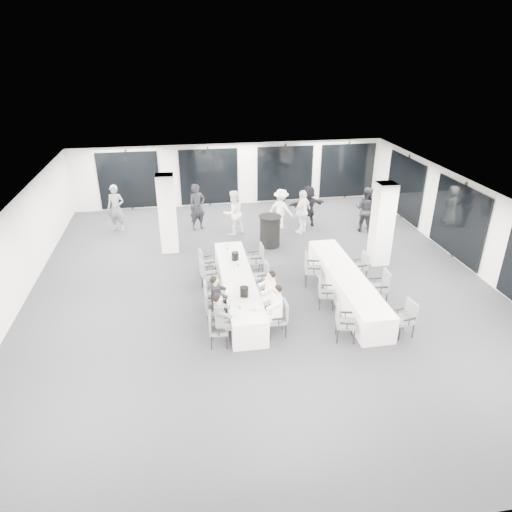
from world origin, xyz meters
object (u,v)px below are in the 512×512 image
(chair_main_left_far, at_px, (205,262))
(chair_side_left_far, at_px, (311,267))
(chair_side_left_mid, at_px, (324,291))
(standing_guest_c, at_px, (281,206))
(chair_main_right_near, at_px, (280,316))
(chair_side_left_near, at_px, (343,320))
(chair_main_left_near, at_px, (216,327))
(chair_side_right_mid, at_px, (381,285))
(chair_main_right_second, at_px, (273,302))
(ice_bucket_far, at_px, (235,256))
(chair_side_right_far, at_px, (361,264))
(standing_guest_f, at_px, (308,203))
(chair_main_right_far, at_px, (257,257))
(ice_bucket_near, at_px, (244,292))
(standing_guest_b, at_px, (233,210))
(banquet_table_side, at_px, (346,285))
(chair_main_left_second, at_px, (212,306))
(banquet_table_main, at_px, (238,288))
(standing_guest_h, at_px, (366,207))
(cocktail_table, at_px, (270,231))
(chair_main_left_mid, at_px, (210,294))
(chair_main_right_fourth, at_px, (263,274))
(standing_guest_d, at_px, (303,209))
(standing_guest_g, at_px, (116,205))
(standing_guest_a, at_px, (197,204))
(chair_side_right_near, at_px, (406,316))
(chair_main_right_mid, at_px, (268,287))
(chair_main_left_fourth, at_px, (207,273))

(chair_main_left_far, xyz_separation_m, chair_side_left_far, (3.16, -1.03, 0.06))
(chair_side_left_mid, relative_size, standing_guest_c, 0.48)
(chair_main_right_near, distance_m, chair_side_left_near, 1.57)
(chair_main_left_near, relative_size, chair_side_right_mid, 0.88)
(chair_main_right_second, distance_m, ice_bucket_far, 2.38)
(chair_side_right_far, height_order, standing_guest_f, standing_guest_f)
(chair_main_left_far, relative_size, chair_main_right_far, 0.93)
(standing_guest_f, bearing_deg, ice_bucket_near, 51.46)
(standing_guest_b, xyz_separation_m, ice_bucket_far, (-0.42, -3.88, -0.12))
(banquet_table_side, relative_size, chair_main_left_near, 5.57)
(chair_main_left_second, relative_size, chair_main_right_far, 1.00)
(banquet_table_main, distance_m, standing_guest_c, 5.88)
(standing_guest_c, bearing_deg, ice_bucket_far, 99.05)
(chair_side_left_near, relative_size, ice_bucket_far, 3.79)
(chair_main_left_far, relative_size, chair_side_left_far, 0.89)
(chair_main_right_far, height_order, chair_side_left_far, chair_side_left_far)
(ice_bucket_near, bearing_deg, banquet_table_side, 14.00)
(chair_main_right_far, relative_size, standing_guest_h, 0.49)
(chair_main_left_second, relative_size, standing_guest_f, 0.52)
(banquet_table_main, bearing_deg, cocktail_table, 65.37)
(chair_main_left_mid, relative_size, ice_bucket_near, 3.24)
(chair_main_right_near, relative_size, ice_bucket_far, 3.69)
(chair_main_left_second, distance_m, chair_main_right_fourth, 2.38)
(banquet_table_main, distance_m, standing_guest_d, 5.71)
(standing_guest_c, height_order, standing_guest_g, standing_guest_g)
(standing_guest_a, bearing_deg, standing_guest_h, -35.46)
(chair_side_right_mid, relative_size, standing_guest_d, 0.52)
(standing_guest_c, bearing_deg, banquet_table_side, 135.65)
(standing_guest_b, bearing_deg, chair_main_right_far, 70.33)
(chair_side_left_mid, height_order, chair_side_left_far, chair_side_left_far)
(chair_main_right_fourth, bearing_deg, chair_main_left_near, 143.44)
(banquet_table_main, distance_m, chair_side_right_near, 4.70)
(cocktail_table, distance_m, standing_guest_a, 3.32)
(chair_main_left_mid, xyz_separation_m, chair_side_left_near, (3.16, -1.97, 0.06))
(chair_side_right_far, relative_size, standing_guest_b, 0.45)
(chair_main_right_near, bearing_deg, standing_guest_b, 3.30)
(chair_main_right_mid, xyz_separation_m, chair_main_right_fourth, (-0.00, 0.87, -0.03))
(chair_side_left_near, bearing_deg, banquet_table_main, -121.35)
(standing_guest_c, bearing_deg, chair_main_right_far, 105.30)
(banquet_table_side, xyz_separation_m, ice_bucket_near, (-3.14, -0.78, 0.51))
(chair_side_right_mid, height_order, standing_guest_f, standing_guest_f)
(chair_side_right_far, relative_size, standing_guest_h, 0.44)
(standing_guest_g, bearing_deg, standing_guest_c, 6.47)
(chair_main_left_far, relative_size, standing_guest_c, 0.51)
(chair_main_right_far, bearing_deg, chair_main_right_mid, 178.46)
(chair_side_right_near, height_order, standing_guest_d, standing_guest_d)
(chair_main_right_second, bearing_deg, chair_main_left_fourth, 27.21)
(ice_bucket_near, bearing_deg, chair_main_left_near, -131.35)
(chair_main_left_second, relative_size, chair_side_left_far, 0.97)
(banquet_table_side, distance_m, standing_guest_h, 5.44)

